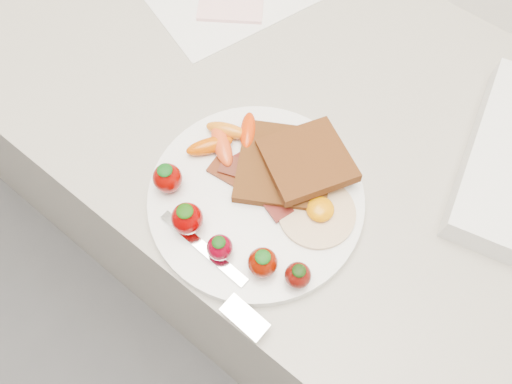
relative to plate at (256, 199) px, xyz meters
The scene contains 9 objects.
counter 0.49m from the plate, 88.02° to the left, with size 2.00×0.60×0.90m, color gray.
plate is the anchor object (origin of this frame).
toast_lower 0.05m from the plate, 86.08° to the left, with size 0.12×0.12×0.01m, color #3B180C.
toast_upper 0.08m from the plate, 70.05° to the left, with size 0.10×0.10×0.01m, color #3D2309.
fried_egg 0.08m from the plate, 20.79° to the left, with size 0.10×0.10×0.02m.
bacon_strips 0.02m from the plate, 127.77° to the left, with size 0.12×0.07×0.01m.
baby_carrots 0.09m from the plate, 155.42° to the left, with size 0.08×0.11×0.02m.
strawberries 0.08m from the plate, 92.19° to the right, with size 0.23×0.06×0.05m.
fork 0.11m from the plate, 71.79° to the right, with size 0.18×0.06×0.00m.
Camera 1 is at (0.16, 1.33, 1.48)m, focal length 35.00 mm.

